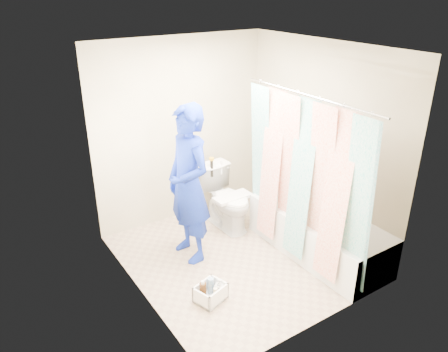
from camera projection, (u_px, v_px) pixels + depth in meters
floor at (238, 257)px, 5.14m from camera, size 2.60×2.60×0.00m
ceiling at (241, 47)px, 4.16m from camera, size 2.40×2.60×0.02m
wall_back at (181, 131)px, 5.64m from camera, size 2.40×0.02×2.40m
wall_front at (329, 213)px, 3.66m from camera, size 2.40×0.02×2.40m
wall_left at (134, 191)px, 4.05m from camera, size 0.02×2.60×2.40m
wall_right at (321, 142)px, 5.25m from camera, size 0.02×2.60×2.40m
bathtub at (318, 233)px, 5.14m from camera, size 0.70×1.75×0.50m
curtain_rod at (309, 95)px, 4.28m from camera, size 0.02×1.90×0.02m
shower_curtain at (302, 181)px, 4.66m from camera, size 0.06×1.75×1.80m
toilet at (227, 198)px, 5.65m from camera, size 0.47×0.80×0.81m
tank_lid at (233, 197)px, 5.53m from camera, size 0.50×0.23×0.04m
tank_internals at (214, 166)px, 5.63m from camera, size 0.20×0.06×0.26m
plumber at (189, 185)px, 4.83m from camera, size 0.47×0.69×1.83m
cleaning_caddy at (211, 293)px, 4.43m from camera, size 0.35×0.32×0.23m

